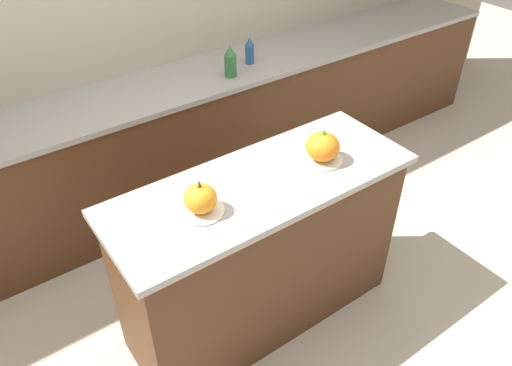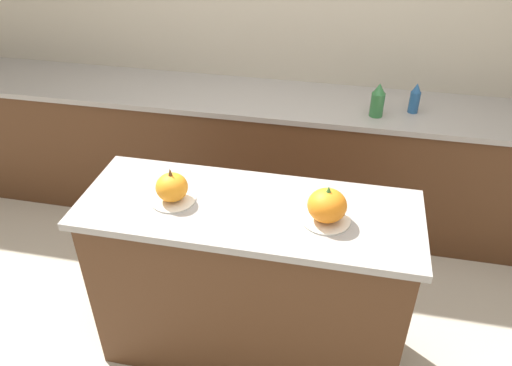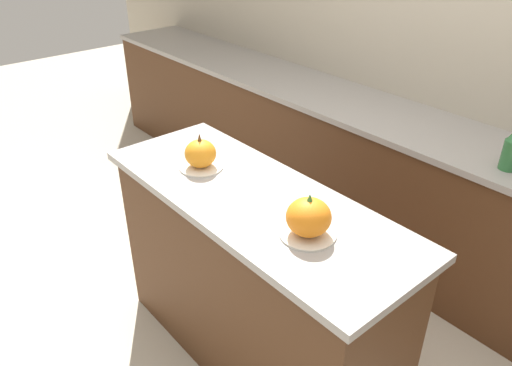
{
  "view_description": "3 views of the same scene",
  "coord_description": "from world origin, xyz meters",
  "views": [
    {
      "loc": [
        -1.09,
        -1.48,
        2.33
      ],
      "look_at": [
        -0.07,
        -0.05,
        0.99
      ],
      "focal_mm": 35.0,
      "sensor_mm": 36.0,
      "label": 1
    },
    {
      "loc": [
        0.39,
        -1.7,
        2.25
      ],
      "look_at": [
        0.03,
        0.04,
        1.05
      ],
      "focal_mm": 35.0,
      "sensor_mm": 36.0,
      "label": 2
    },
    {
      "loc": [
        1.34,
        -1.12,
        2.01
      ],
      "look_at": [
        0.04,
        -0.02,
        1.03
      ],
      "focal_mm": 35.0,
      "sensor_mm": 36.0,
      "label": 3
    }
  ],
  "objects": [
    {
      "name": "back_counter",
      "position": [
        0.0,
        1.23,
        0.45
      ],
      "size": [
        6.0,
        0.6,
        0.9
      ],
      "color": "#4C2D19",
      "rests_on": "ground_plane"
    },
    {
      "name": "pumpkin_cake_left",
      "position": [
        -0.34,
        -0.02,
        1.01
      ],
      "size": [
        0.2,
        0.2,
        0.17
      ],
      "color": "silver",
      "rests_on": "kitchen_island"
    },
    {
      "name": "bottle_tall",
      "position": [
        0.54,
        1.09,
        1.0
      ],
      "size": [
        0.08,
        0.08,
        0.21
      ],
      "color": "#2D6B38",
      "rests_on": "back_counter"
    },
    {
      "name": "wall_back",
      "position": [
        0.0,
        1.56,
        1.25
      ],
      "size": [
        8.0,
        0.06,
        2.5
      ],
      "color": "#B2A893",
      "rests_on": "ground_plane"
    },
    {
      "name": "kitchen_island",
      "position": [
        0.0,
        0.0,
        0.47
      ],
      "size": [
        1.51,
        0.56,
        0.94
      ],
      "color": "#4C2D19",
      "rests_on": "ground_plane"
    },
    {
      "name": "pumpkin_cake_right",
      "position": [
        0.34,
        -0.03,
        1.01
      ],
      "size": [
        0.21,
        0.21,
        0.17
      ],
      "color": "silver",
      "rests_on": "kitchen_island"
    },
    {
      "name": "ground_plane",
      "position": [
        0.0,
        0.0,
        0.0
      ],
      "size": [
        12.0,
        12.0,
        0.0
      ],
      "primitive_type": "plane",
      "color": "#BCB29E"
    }
  ]
}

